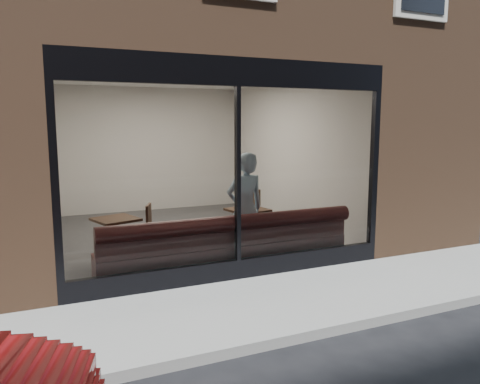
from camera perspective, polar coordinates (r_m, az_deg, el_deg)
name	(u,v)px	position (r m, az deg, el deg)	size (l,w,h in m)	color
ground	(313,336)	(5.38, 8.94, -16.94)	(120.00, 120.00, 0.00)	black
sidewalk_near	(271,303)	(6.17, 3.76, -13.38)	(40.00, 2.00, 0.01)	gray
kerb_near	(316,333)	(5.32, 9.26, -16.56)	(40.00, 0.10, 0.12)	gray
host_building_pier_right	(273,147)	(13.69, 4.10, 5.52)	(2.50, 12.00, 3.20)	brown
host_building_backfill	(124,145)	(15.31, -13.94, 5.61)	(5.00, 6.00, 3.20)	brown
cafe_floor	(180,235)	(9.72, -7.32, -5.17)	(6.00, 6.00, 0.00)	#2D2D30
cafe_ceiling	(177,77)	(9.49, -7.69, 13.78)	(6.00, 6.00, 0.00)	white
cafe_wall_back	(145,150)	(12.36, -11.47, 5.06)	(5.00, 5.00, 0.00)	silver
cafe_wall_left	(44,162)	(9.09, -22.75, 3.40)	(6.00, 6.00, 0.00)	silver
cafe_wall_right	(287,154)	(10.45, 5.74, 4.59)	(6.00, 6.00, 0.00)	silver
storefront_kick	(238,269)	(7.01, -0.27, -9.39)	(5.00, 0.10, 0.30)	black
storefront_header	(238,72)	(6.71, -0.29, 14.46)	(5.00, 0.10, 0.40)	black
storefront_mullion	(238,175)	(6.71, -0.28, 2.06)	(0.06, 0.10, 2.50)	black
storefront_glass	(239,175)	(6.69, -0.18, 2.03)	(4.80, 4.80, 0.00)	white
banquette	(227,257)	(7.34, -1.54, -7.96)	(4.00, 0.55, 0.45)	#381415
person	(245,209)	(7.59, 0.62, -2.05)	(0.67, 0.44, 1.83)	#9BBACF
cafe_table_left	(116,219)	(7.88, -14.93, -3.25)	(0.64, 0.64, 0.04)	#2F2012
cafe_table_right	(248,210)	(8.42, 0.94, -2.20)	(0.64, 0.64, 0.04)	#2F2012
cafe_chair_left	(138,246)	(8.11, -12.30, -6.44)	(0.38, 0.38, 0.04)	#2F2012
cafe_chair_right	(245,224)	(9.63, 0.65, -3.88)	(0.46, 0.46, 0.04)	#2F2012
wall_poster	(50,174)	(7.88, -22.19, 2.10)	(0.02, 0.68, 0.90)	white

